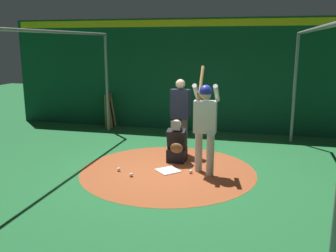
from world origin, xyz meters
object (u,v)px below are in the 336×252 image
object	(u,v)px
home_plate	(168,170)
catcher	(177,145)
baseball_2	(191,171)
baseball_0	(119,169)
batter	(205,120)
umpire	(180,112)
baseball_1	(131,175)
bat_rack	(110,111)

from	to	relation	value
home_plate	catcher	xyz separation A→B (m)	(-0.64, 0.04, 0.36)
home_plate	baseball_2	size ratio (longest dim) A/B	5.68
catcher	baseball_2	world-z (taller)	catcher
home_plate	baseball_0	distance (m)	1.01
batter	baseball_0	size ratio (longest dim) A/B	28.80
batter	catcher	world-z (taller)	batter
umpire	baseball_2	bearing A→B (deg)	21.16
umpire	baseball_1	distance (m)	2.10
home_plate	bat_rack	size ratio (longest dim) A/B	0.40
catcher	baseball_1	size ratio (longest dim) A/B	12.91
batter	baseball_0	distance (m)	2.04
catcher	batter	bearing A→B (deg)	49.73
baseball_0	baseball_1	xyz separation A→B (m)	(0.24, 0.36, 0.00)
bat_rack	catcher	bearing A→B (deg)	43.30
catcher	umpire	xyz separation A→B (m)	(-0.63, -0.06, 0.62)
baseball_0	baseball_1	distance (m)	0.43
batter	bat_rack	size ratio (longest dim) A/B	2.03
batter	umpire	world-z (taller)	batter
umpire	baseball_0	size ratio (longest dim) A/B	23.91
catcher	baseball_2	bearing A→B (deg)	33.16
baseball_1	home_plate	bearing A→B (deg)	129.06
baseball_1	catcher	bearing A→B (deg)	149.92
batter	catcher	distance (m)	1.16
baseball_2	baseball_0	bearing A→B (deg)	-81.25
umpire	baseball_2	xyz separation A→B (m)	(1.30, 0.50, -0.96)
catcher	baseball_0	world-z (taller)	catcher
umpire	baseball_0	xyz separation A→B (m)	(1.53, -0.96, -0.96)
baseball_0	catcher	bearing A→B (deg)	131.57
umpire	catcher	bearing A→B (deg)	5.66
baseball_0	baseball_1	world-z (taller)	same
baseball_0	baseball_1	size ratio (longest dim) A/B	1.00
catcher	baseball_2	size ratio (longest dim) A/B	12.91
home_plate	bat_rack	xyz separation A→B (m)	(-3.60, -2.75, 0.48)
batter	umpire	bearing A→B (deg)	-148.06
umpire	baseball_2	world-z (taller)	umpire
umpire	bat_rack	size ratio (longest dim) A/B	1.68
home_plate	catcher	bearing A→B (deg)	176.41
baseball_2	home_plate	bearing A→B (deg)	-94.74
batter	baseball_0	xyz separation A→B (m)	(0.31, -1.71, -1.05)
home_plate	catcher	world-z (taller)	catcher
baseball_0	baseball_2	size ratio (longest dim) A/B	1.00
catcher	baseball_0	distance (m)	1.40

